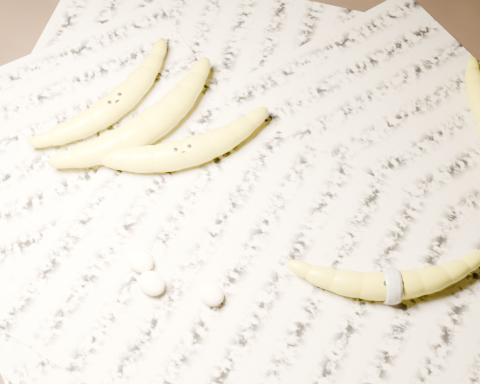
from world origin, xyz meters
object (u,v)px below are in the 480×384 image
Objects in this scene: banana_center at (183,152)px; banana_taped at (391,285)px; banana_left_b at (147,126)px; banana_left_a at (115,103)px.

banana_center is 1.02× the size of banana_taped.
banana_left_b is at bearing 141.09° from banana_taped.
banana_left_b is 1.04× the size of banana_center.
banana_taped is (0.43, 0.01, -0.00)m from banana_left_a.
banana_taped is (0.30, 0.01, -0.00)m from banana_center.
banana_taped is at bearing -82.76° from banana_left_a.
banana_left_a reaches higher than banana_taped.
banana_taped is at bearing -76.25° from banana_left_b.
banana_left_a is 0.98× the size of banana_center.
banana_left_a is 0.43m from banana_taped.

